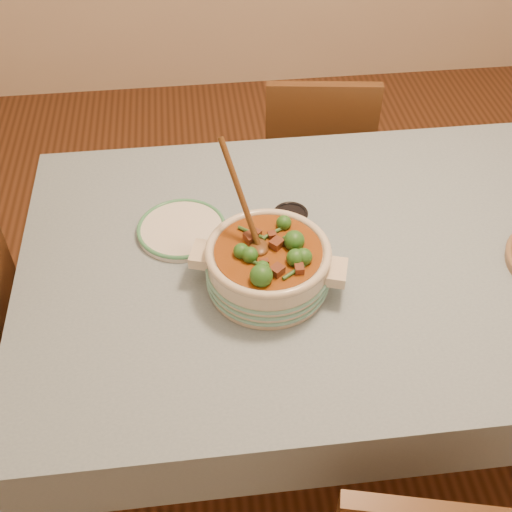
# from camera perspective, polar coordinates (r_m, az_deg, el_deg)

# --- Properties ---
(floor) EXTENTS (4.50, 4.50, 0.00)m
(floor) POSITION_cam_1_polar(r_m,az_deg,el_deg) (2.28, 5.84, -13.43)
(floor) COLOR #442513
(floor) RESTS_ON ground
(dining_table) EXTENTS (1.68, 1.08, 0.76)m
(dining_table) POSITION_cam_1_polar(r_m,az_deg,el_deg) (1.76, 7.39, -1.83)
(dining_table) COLOR brown
(dining_table) RESTS_ON floor
(stew_casserole) EXTENTS (0.38, 0.37, 0.36)m
(stew_casserole) POSITION_cam_1_polar(r_m,az_deg,el_deg) (1.54, 1.06, -0.61)
(stew_casserole) COLOR beige
(stew_casserole) RESTS_ON dining_table
(white_plate) EXTENTS (0.31, 0.31, 0.02)m
(white_plate) POSITION_cam_1_polar(r_m,az_deg,el_deg) (1.74, -6.62, 2.40)
(white_plate) COLOR silver
(white_plate) RESTS_ON dining_table
(condiment_bowl) EXTENTS (0.10, 0.10, 0.05)m
(condiment_bowl) POSITION_cam_1_polar(r_m,az_deg,el_deg) (1.74, 3.08, 3.37)
(condiment_bowl) COLOR black
(condiment_bowl) RESTS_ON dining_table
(chair_far) EXTENTS (0.44, 0.44, 0.84)m
(chair_far) POSITION_cam_1_polar(r_m,az_deg,el_deg) (2.50, 5.38, 8.85)
(chair_far) COLOR #533019
(chair_far) RESTS_ON floor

